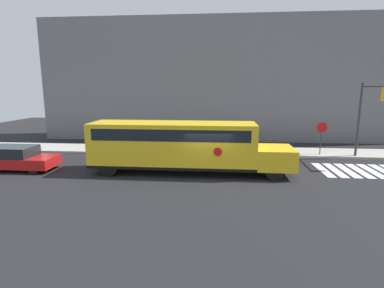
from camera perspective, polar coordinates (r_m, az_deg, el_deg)
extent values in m
plane|color=black|center=(16.80, 3.18, -6.20)|extent=(60.00, 60.00, 0.00)
cube|color=#B2ADA3|center=(23.08, 3.79, -1.30)|extent=(44.00, 3.00, 0.15)
cube|color=slate|center=(29.07, 4.28, 12.01)|extent=(32.00, 4.00, 11.06)
cube|color=white|center=(19.73, 23.68, -4.51)|extent=(0.50, 3.20, 0.01)
cube|color=white|center=(19.97, 25.59, -4.50)|extent=(0.50, 3.20, 0.01)
cube|color=white|center=(20.22, 27.45, -4.47)|extent=(0.50, 3.20, 0.01)
cube|color=white|center=(20.50, 29.27, -4.45)|extent=(0.50, 3.20, 0.01)
cube|color=white|center=(20.79, 31.03, -4.42)|extent=(0.50, 3.20, 0.01)
cube|color=white|center=(21.11, 32.75, -4.38)|extent=(0.50, 3.20, 0.01)
cube|color=yellow|center=(17.25, -3.64, 0.01)|extent=(9.36, 2.50, 2.47)
cube|color=yellow|center=(17.46, 15.34, -2.47)|extent=(2.11, 2.50, 1.13)
cube|color=black|center=(17.50, -3.60, -3.70)|extent=(9.36, 2.54, 0.16)
cube|color=black|center=(17.13, -3.67, 2.25)|extent=(8.61, 2.53, 0.64)
cylinder|color=red|center=(15.80, 4.90, -1.47)|extent=(0.44, 0.02, 0.44)
cylinder|color=black|center=(18.59, 14.38, -3.25)|extent=(1.00, 0.30, 1.00)
cylinder|color=black|center=(16.54, 15.53, -5.06)|extent=(1.00, 0.30, 1.00)
cylinder|color=black|center=(19.35, -13.35, -2.66)|extent=(1.00, 0.30, 1.00)
cylinder|color=black|center=(17.38, -15.60, -4.29)|extent=(1.00, 0.30, 1.00)
cube|color=red|center=(20.85, -30.31, -2.84)|extent=(4.62, 1.88, 0.60)
cube|color=#1E2328|center=(20.90, -31.08, -1.20)|extent=(2.59, 1.73, 0.60)
cylinder|color=black|center=(20.73, -25.51, -3.05)|extent=(0.64, 0.22, 0.64)
cylinder|color=black|center=(19.39, -27.96, -4.17)|extent=(0.64, 0.22, 0.64)
cylinder|color=black|center=(22.44, -32.23, -2.69)|extent=(0.64, 0.22, 0.64)
cylinder|color=#38383A|center=(23.22, 23.30, 0.40)|extent=(0.07, 0.07, 2.14)
cylinder|color=red|center=(23.03, 23.53, 2.91)|extent=(0.74, 0.03, 0.74)
cylinder|color=#38383A|center=(23.66, 29.17, 3.83)|extent=(0.16, 0.16, 5.19)
cylinder|color=#38383A|center=(22.18, 31.29, 9.36)|extent=(0.10, 3.01, 0.10)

